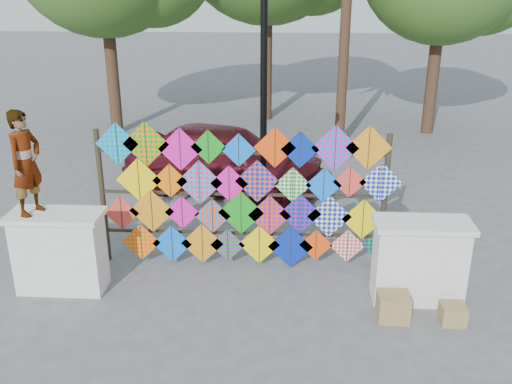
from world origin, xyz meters
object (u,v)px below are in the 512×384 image
kite_rack (246,197)px  vendor_woman (26,163)px  lamppost (264,91)px  sedan (224,158)px

kite_rack → vendor_woman: size_ratio=3.18×
kite_rack → lamppost: bearing=80.0°
vendor_woman → lamppost: (3.32, 2.20, 0.63)m
sedan → vendor_woman: bearing=167.2°
kite_rack → lamppost: lamppost is taller
kite_rack → vendor_woman: bearing=-163.4°
vendor_woman → lamppost: lamppost is taller
vendor_woman → kite_rack: bearing=-54.9°
sedan → lamppost: (0.96, -2.25, 1.93)m
kite_rack → vendor_woman: (-3.09, -0.92, 0.83)m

